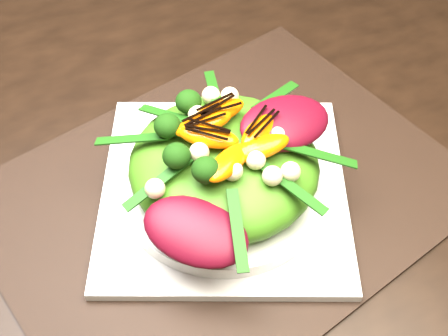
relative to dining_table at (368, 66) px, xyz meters
name	(u,v)px	position (x,y,z in m)	size (l,w,h in m)	color
floor	(310,311)	(0.00, 0.00, -0.73)	(4.00, 4.00, 0.01)	brown
dining_table	(368,66)	(0.00, 0.00, 0.00)	(1.60, 0.90, 0.75)	black
placemat	(224,194)	(-0.28, -0.13, 0.02)	(0.49, 0.37, 0.00)	black
plate_base	(224,190)	(-0.28, -0.13, 0.03)	(0.26, 0.26, 0.01)	silver
salad_bowl	(224,182)	(-0.28, -0.13, 0.04)	(0.22, 0.22, 0.02)	silver
lettuce_mound	(224,164)	(-0.28, -0.13, 0.07)	(0.20, 0.20, 0.07)	#427916
radicchio_leaf	(285,123)	(-0.21, -0.14, 0.11)	(0.10, 0.07, 0.02)	#460713
orange_segment	(210,124)	(-0.28, -0.11, 0.11)	(0.06, 0.02, 0.02)	#DF5403
broccoli_floret	(150,146)	(-0.35, -0.12, 0.11)	(0.04, 0.04, 0.04)	#173409
macadamia_nut	(266,168)	(-0.26, -0.18, 0.11)	(0.02, 0.02, 0.02)	#C0BA87
balsamic_drizzle	(210,118)	(-0.28, -0.11, 0.12)	(0.05, 0.00, 0.00)	black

